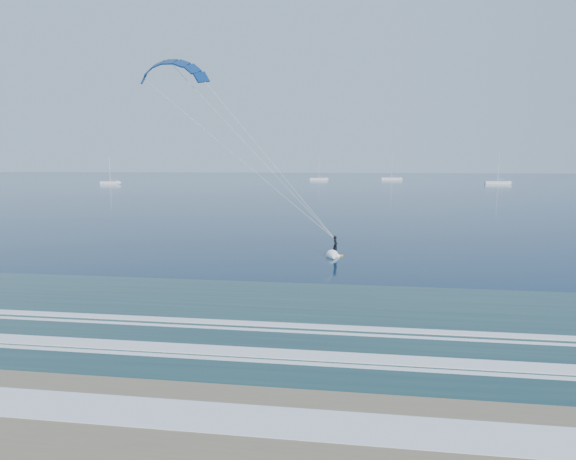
% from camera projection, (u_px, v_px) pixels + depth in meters
% --- Properties ---
extents(ground, '(900.00, 900.00, 0.00)m').
position_uv_depth(ground, '(30.00, 399.00, 18.22)').
color(ground, '#072241').
rests_on(ground, ground).
extents(kitesurfer_rig, '(18.39, 6.03, 18.01)m').
position_uv_depth(kitesurfer_rig, '(254.00, 153.00, 44.31)').
color(kitesurfer_rig, gold).
rests_on(kitesurfer_rig, ground).
extents(sailboat_0, '(7.82, 2.40, 10.75)m').
position_uv_depth(sailboat_0, '(110.00, 183.00, 207.39)').
color(sailboat_0, silver).
rests_on(sailboat_0, ground).
extents(sailboat_1, '(8.74, 2.40, 11.79)m').
position_uv_depth(sailboat_1, '(319.00, 179.00, 256.56)').
color(sailboat_1, silver).
rests_on(sailboat_1, ground).
extents(sailboat_2, '(9.97, 2.40, 13.38)m').
position_uv_depth(sailboat_2, '(392.00, 179.00, 261.72)').
color(sailboat_2, silver).
rests_on(sailboat_2, ground).
extents(sailboat_3, '(9.80, 2.40, 13.23)m').
position_uv_depth(sailboat_3, '(498.00, 182.00, 208.18)').
color(sailboat_3, silver).
rests_on(sailboat_3, ground).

